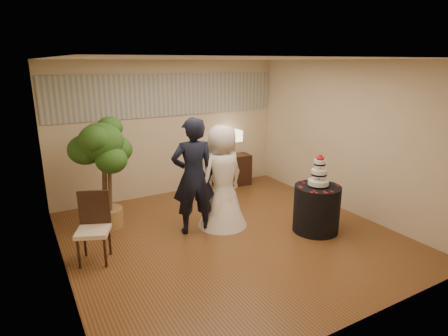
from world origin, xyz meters
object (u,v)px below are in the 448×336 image
bride (222,177)px  console (232,170)px  side_chair (93,229)px  wedding_cake (319,171)px  table_lamp (232,143)px  ficus_tree (104,174)px  cake_table (316,209)px  groom (193,176)px

bride → console: bride is taller
console → side_chair: (-3.45, -2.00, 0.15)m
bride → side_chair: (-2.19, -0.20, -0.39)m
wedding_cake → console: bearing=89.9°
bride → table_lamp: 2.20m
bride → ficus_tree: bearing=-39.2°
wedding_cake → table_lamp: size_ratio=0.92×
cake_table → side_chair: (-3.45, 0.78, 0.11)m
ficus_tree → side_chair: 1.28m
wedding_cake → console: size_ratio=0.63×
groom → side_chair: groom is taller
groom → side_chair: bearing=18.2°
bride → wedding_cake: (1.25, -0.98, 0.17)m
side_chair → console: bearing=52.9°
cake_table → table_lamp: table_lamp is taller
groom → wedding_cake: 2.05m
console → cake_table: bearing=-84.4°
cake_table → ficus_tree: (-3.01, 1.90, 0.56)m
console → table_lamp: bearing=0.0°
wedding_cake → ficus_tree: size_ratio=0.28×
wedding_cake → side_chair: (-3.45, 0.78, -0.56)m
groom → console: 2.62m
side_chair → wedding_cake: bearing=10.1°
cake_table → side_chair: bearing=167.2°
bride → table_lamp: (1.26, 1.80, 0.11)m
cake_table → console: cake_table is taller
wedding_cake → side_chair: size_ratio=0.54×
wedding_cake → ficus_tree: bearing=147.8°
groom → side_chair: (-1.65, -0.20, -0.47)m
table_lamp → side_chair: table_lamp is taller
groom → table_lamp: groom is taller
wedding_cake → table_lamp: bearing=89.9°
cake_table → wedding_cake: 0.66m
cake_table → table_lamp: bearing=89.9°
groom → cake_table: size_ratio=2.45×
ficus_tree → side_chair: size_ratio=1.91×
bride → wedding_cake: bride is taller
table_lamp → ficus_tree: (-3.02, -0.88, -0.04)m
bride → table_lamp: bearing=-136.6°
side_chair → table_lamp: bearing=52.9°
console → table_lamp: 0.64m
side_chair → ficus_tree: bearing=91.5°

